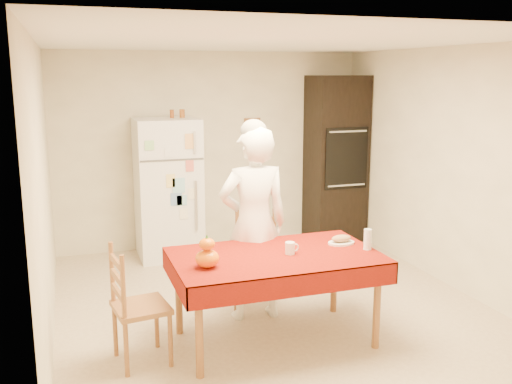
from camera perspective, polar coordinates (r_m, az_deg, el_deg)
name	(u,v)px	position (r m, az deg, el deg)	size (l,w,h in m)	color
floor	(271,305)	(5.68, 1.47, -11.25)	(4.50, 4.50, 0.00)	tan
room_shell	(271,140)	(5.27, 1.56, 5.23)	(4.02, 4.52, 2.51)	#F2E9CB
refrigerator	(168,188)	(7.02, -8.80, 0.35)	(0.75, 0.74, 1.70)	white
oven_cabinet	(336,159)	(7.73, 7.98, 3.30)	(0.70, 0.62, 2.20)	black
dining_table	(275,262)	(4.74, 1.94, -7.04)	(1.70, 1.00, 0.76)	brown
chair_far	(256,256)	(5.50, -0.04, -6.39)	(0.53, 0.52, 0.95)	brown
chair_left	(133,302)	(4.54, -12.24, -10.68)	(0.45, 0.47, 0.95)	brown
seated_woman	(254,224)	(5.15, -0.23, -3.24)	(0.65, 0.42, 1.77)	white
coffee_mug	(290,248)	(4.72, 3.42, -5.62)	(0.08, 0.08, 0.10)	white
pumpkin_lower	(207,258)	(4.41, -4.90, -6.64)	(0.19, 0.19, 0.14)	#D45B05
pumpkin_upper	(207,244)	(4.37, -4.92, -5.20)	(0.12, 0.12, 0.09)	#D85705
wine_glass	(368,239)	(4.91, 11.10, -4.66)	(0.07, 0.07, 0.18)	silver
bread_plate	(341,243)	(5.05, 8.51, -5.05)	(0.24, 0.24, 0.02)	white
bread_loaf	(341,238)	(5.04, 8.53, -4.61)	(0.18, 0.10, 0.06)	#AC7E54
spice_jar_left	(172,114)	(6.97, -8.41, 7.75)	(0.05, 0.05, 0.10)	brown
spice_jar_mid	(182,114)	(6.99, -7.45, 7.79)	(0.05, 0.05, 0.10)	#99531B
spice_jar_right	(183,114)	(6.99, -7.34, 7.79)	(0.05, 0.05, 0.10)	brown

